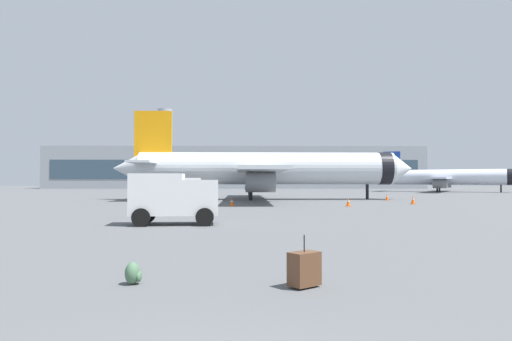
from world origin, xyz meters
name	(u,v)px	position (x,y,z in m)	size (l,w,h in m)	color
airplane_at_gate	(265,169)	(2.60, 51.56, 3.66)	(35.63, 32.05, 10.50)	silver
airplane_taxiing	(446,177)	(40.24, 88.86, 2.92)	(26.28, 24.25, 8.39)	silver
service_truck	(176,187)	(-7.11, 46.04, 1.61)	(5.22, 3.60, 2.90)	white
cargo_van	(173,196)	(-3.29, 19.95, 1.45)	(4.53, 2.60, 2.60)	white
safety_cone_near	(413,200)	(16.31, 40.38, 0.41)	(0.44, 0.44, 0.83)	#F2590C
safety_cone_mid	(232,202)	(-0.89, 37.40, 0.34)	(0.44, 0.44, 0.70)	#F2590C
safety_cone_far	(387,197)	(16.37, 48.89, 0.39)	(0.44, 0.44, 0.78)	#F2590C
safety_cone_outer	(348,202)	(9.30, 36.66, 0.37)	(0.44, 0.44, 0.75)	#F2590C
rolling_suitcase	(304,269)	(1.68, 5.81, 0.39)	(0.75, 0.71, 1.10)	brown
traveller_backpack	(133,274)	(-1.99, 6.17, 0.23)	(0.36, 0.40, 0.48)	#476B4C
terminal_building	(236,168)	(-3.10, 138.54, 6.10)	(108.85, 22.37, 24.02)	gray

